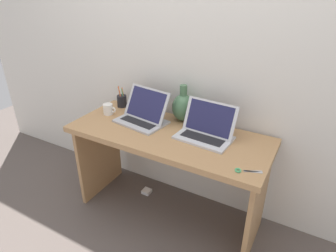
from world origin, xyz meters
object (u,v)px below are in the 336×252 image
object	(u,v)px
power_brick	(147,191)
scissors	(243,171)
pen_cup	(122,101)
green_vase	(183,107)
coffee_mug	(108,109)
laptop_left	(144,113)
laptop_right	(207,128)

from	to	relation	value
power_brick	scissors	bearing A→B (deg)	-19.65
pen_cup	scissors	xyz separation A→B (m)	(1.12, -0.40, -0.05)
green_vase	coffee_mug	world-z (taller)	green_vase
green_vase	scissors	distance (m)	0.71
green_vase	pen_cup	world-z (taller)	green_vase
pen_cup	green_vase	bearing A→B (deg)	1.29
green_vase	scissors	world-z (taller)	green_vase
laptop_left	scissors	world-z (taller)	laptop_left
laptop_left	pen_cup	xyz separation A→B (m)	(-0.30, 0.14, -0.01)
laptop_left	scissors	bearing A→B (deg)	-17.51
coffee_mug	laptop_left	bearing A→B (deg)	5.41
laptop_right	pen_cup	distance (m)	0.80
laptop_right	power_brick	size ratio (longest dim) A/B	5.28
coffee_mug	pen_cup	xyz separation A→B (m)	(-0.00, 0.17, 0.01)
coffee_mug	green_vase	bearing A→B (deg)	18.64
power_brick	green_vase	bearing A→B (deg)	21.77
laptop_left	scissors	xyz separation A→B (m)	(0.81, -0.26, -0.06)
laptop_left	laptop_right	distance (m)	0.49
laptop_left	green_vase	size ratio (longest dim) A/B	1.43
laptop_right	scissors	bearing A→B (deg)	-38.62
green_vase	power_brick	world-z (taller)	green_vase
laptop_right	scissors	world-z (taller)	laptop_right
laptop_left	coffee_mug	size ratio (longest dim) A/B	3.52
laptop_left	pen_cup	distance (m)	0.34
green_vase	laptop_right	bearing A→B (deg)	-31.43
pen_cup	laptop_right	bearing A→B (deg)	-9.96
laptop_left	scissors	distance (m)	0.85
laptop_left	laptop_right	size ratio (longest dim) A/B	1.04
laptop_right	green_vase	distance (m)	0.29
laptop_right	pen_cup	world-z (taller)	laptop_right
green_vase	laptop_left	bearing A→B (deg)	-147.22
coffee_mug	pen_cup	size ratio (longest dim) A/B	0.63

